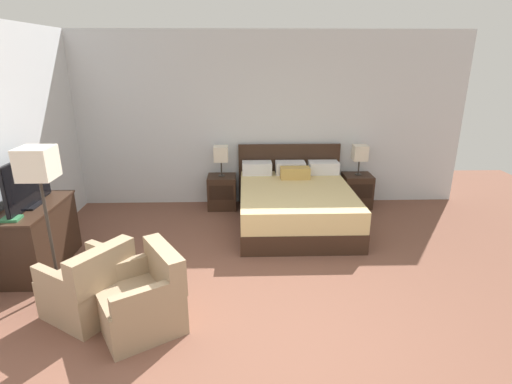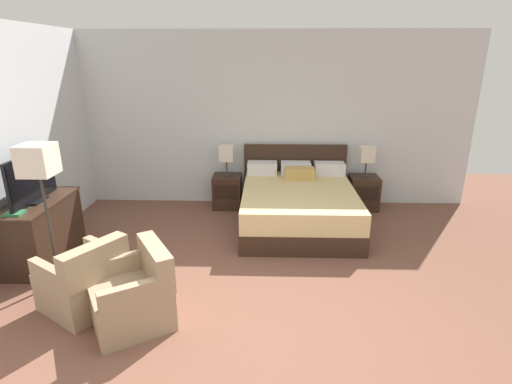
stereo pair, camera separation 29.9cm
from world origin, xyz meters
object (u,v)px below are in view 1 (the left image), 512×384
at_px(table_lamp_left, 221,154).
at_px(dresser, 38,236).
at_px(armchair_companion, 144,300).
at_px(nightstand_right, 357,191).
at_px(book_red_cover, 11,219).
at_px(bed, 295,204).
at_px(tv, 27,183).
at_px(floor_lamp, 39,173).
at_px(table_lamp_right, 360,153).
at_px(nightstand_left, 222,192).
at_px(armchair_by_window, 90,288).

distance_m(table_lamp_left, dresser, 2.90).
height_order(dresser, armchair_companion, dresser).
bearing_deg(nightstand_right, armchair_companion, -132.47).
distance_m(book_red_cover, armchair_companion, 1.78).
bearing_deg(nightstand_right, bed, -147.68).
relative_size(table_lamp_left, tv, 0.54).
bearing_deg(tv, floor_lamp, -50.84).
bearing_deg(dresser, table_lamp_right, 23.98).
distance_m(nightstand_right, book_red_cover, 4.99).
xyz_separation_m(nightstand_left, nightstand_right, (2.27, 0.00, 0.00)).
distance_m(table_lamp_right, dresser, 4.80).
xyz_separation_m(bed, book_red_cover, (-3.23, -1.63, 0.48)).
bearing_deg(table_lamp_left, tv, -136.94).
relative_size(nightstand_left, nightstand_right, 1.00).
xyz_separation_m(table_lamp_left, armchair_companion, (-0.57, -3.11, -0.64)).
xyz_separation_m(nightstand_right, book_red_cover, (-4.37, -2.35, 0.52)).
bearing_deg(table_lamp_right, nightstand_left, -179.96).
bearing_deg(nightstand_right, book_red_cover, -151.72).
xyz_separation_m(table_lamp_left, armchair_by_window, (-1.15, -2.89, -0.64)).
height_order(table_lamp_left, armchair_by_window, table_lamp_left).
bearing_deg(nightstand_left, dresser, -137.12).
bearing_deg(tv, nightstand_right, 24.06).
height_order(nightstand_left, book_red_cover, book_red_cover).
height_order(tv, armchair_by_window, tv).
height_order(table_lamp_right, armchair_companion, table_lamp_right).
xyz_separation_m(bed, dresser, (-3.23, -1.22, 0.09)).
height_order(bed, nightstand_right, bed).
bearing_deg(book_red_cover, tv, 88.34).
height_order(bed, dresser, bed).
distance_m(bed, armchair_by_window, 3.15).
height_order(table_lamp_left, tv, tv).
bearing_deg(dresser, table_lamp_left, 42.90).
relative_size(nightstand_right, book_red_cover, 3.02).
height_order(table_lamp_right, book_red_cover, table_lamp_right).
bearing_deg(tv, armchair_by_window, -45.20).
bearing_deg(dresser, nightstand_right, 23.96).
relative_size(nightstand_left, table_lamp_right, 1.11).
xyz_separation_m(bed, table_lamp_right, (1.14, 0.72, 0.60)).
xyz_separation_m(nightstand_right, dresser, (-4.36, -1.94, 0.13)).
bearing_deg(bed, armchair_companion, -125.58).
bearing_deg(armchair_by_window, floor_lamp, 140.26).
height_order(nightstand_left, dresser, dresser).
distance_m(book_red_cover, floor_lamp, 0.69).
relative_size(book_red_cover, floor_lamp, 0.12).
bearing_deg(bed, dresser, -159.29).
height_order(table_lamp_right, tv, tv).
bearing_deg(nightstand_left, bed, -32.30).
height_order(dresser, floor_lamp, floor_lamp).
bearing_deg(nightstand_right, dresser, -156.04).
xyz_separation_m(bed, armchair_companion, (-1.71, -2.39, -0.03)).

